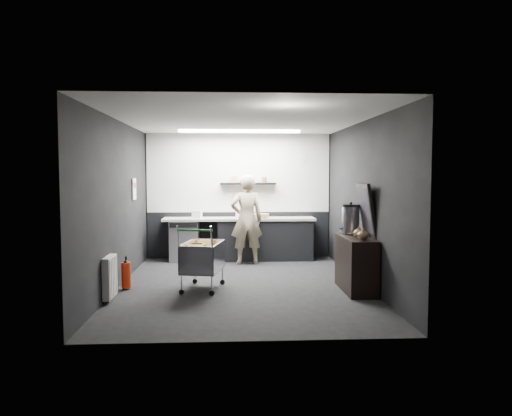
{
  "coord_description": "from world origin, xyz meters",
  "views": [
    {
      "loc": [
        -0.22,
        -8.11,
        1.84
      ],
      "look_at": [
        0.25,
        0.4,
        1.25
      ],
      "focal_mm": 35.0,
      "sensor_mm": 36.0,
      "label": 1
    }
  ],
  "objects": [
    {
      "name": "white_container",
      "position": [
        -0.88,
        2.37,
        0.98
      ],
      "size": [
        0.22,
        0.19,
        0.16
      ],
      "primitive_type": "cube",
      "rotation": [
        0.0,
        0.0,
        -0.29
      ],
      "color": "silver",
      "rests_on": "prep_counter"
    },
    {
      "name": "poster_red_band",
      "position": [
        -1.98,
        1.3,
        1.62
      ],
      "size": [
        0.02,
        0.22,
        0.1
      ],
      "primitive_type": "cube",
      "color": "red",
      "rests_on": "poster"
    },
    {
      "name": "wall_clock",
      "position": [
        1.4,
        2.72,
        2.15
      ],
      "size": [
        0.2,
        0.03,
        0.2
      ],
      "primitive_type": "cylinder",
      "rotation": [
        1.57,
        0.0,
        0.0
      ],
      "color": "silver",
      "rests_on": "wall_back"
    },
    {
      "name": "sideboard",
      "position": [
        1.78,
        -0.46,
        0.54
      ],
      "size": [
        0.48,
        1.13,
        1.69
      ],
      "color": "black",
      "rests_on": "floor"
    },
    {
      "name": "ceiling",
      "position": [
        0.0,
        0.0,
        2.7
      ],
      "size": [
        5.5,
        5.5,
        0.0
      ],
      "primitive_type": "plane",
      "rotation": [
        3.14,
        0.0,
        0.0
      ],
      "color": "silver",
      "rests_on": "wall_back"
    },
    {
      "name": "wall_left",
      "position": [
        -2.0,
        0.0,
        1.35
      ],
      "size": [
        0.0,
        5.5,
        5.5
      ],
      "primitive_type": "plane",
      "rotation": [
        1.57,
        0.0,
        1.57
      ],
      "color": "black",
      "rests_on": "floor"
    },
    {
      "name": "wall_back",
      "position": [
        0.0,
        2.75,
        1.35
      ],
      "size": [
        5.5,
        0.0,
        5.5
      ],
      "primitive_type": "plane",
      "rotation": [
        1.57,
        0.0,
        0.0
      ],
      "color": "black",
      "rests_on": "floor"
    },
    {
      "name": "poster",
      "position": [
        -1.98,
        1.3,
        1.55
      ],
      "size": [
        0.02,
        0.3,
        0.4
      ],
      "primitive_type": "cube",
      "color": "white",
      "rests_on": "wall_left"
    },
    {
      "name": "shopping_cart",
      "position": [
        -0.64,
        -0.25,
        0.48
      ],
      "size": [
        0.72,
        1.02,
        1.02
      ],
      "color": "silver",
      "rests_on": "floor"
    },
    {
      "name": "wall_front",
      "position": [
        0.0,
        -2.75,
        1.35
      ],
      "size": [
        5.5,
        0.0,
        5.5
      ],
      "primitive_type": "plane",
      "rotation": [
        -1.57,
        0.0,
        0.0
      ],
      "color": "black",
      "rests_on": "floor"
    },
    {
      "name": "pink_tub",
      "position": [
        0.03,
        2.42,
        1.0
      ],
      "size": [
        0.2,
        0.2,
        0.2
      ],
      "primitive_type": "cylinder",
      "color": "silver",
      "rests_on": "prep_counter"
    },
    {
      "name": "dado_panel",
      "position": [
        0.0,
        2.73,
        0.5
      ],
      "size": [
        3.95,
        0.02,
        1.0
      ],
      "primitive_type": "cube",
      "color": "black",
      "rests_on": "wall_back"
    },
    {
      "name": "ceiling_strip",
      "position": [
        0.0,
        1.85,
        2.67
      ],
      "size": [
        2.4,
        0.2,
        0.04
      ],
      "primitive_type": "cube",
      "color": "white",
      "rests_on": "ceiling"
    },
    {
      "name": "kitchen_wall_panel",
      "position": [
        0.0,
        2.73,
        1.85
      ],
      "size": [
        3.95,
        0.02,
        1.7
      ],
      "primitive_type": "cube",
      "color": "silver",
      "rests_on": "wall_back"
    },
    {
      "name": "floor",
      "position": [
        0.0,
        0.0,
        0.0
      ],
      "size": [
        5.5,
        5.5,
        0.0
      ],
      "primitive_type": "plane",
      "color": "black",
      "rests_on": "ground"
    },
    {
      "name": "person",
      "position": [
        0.14,
        1.97,
        0.91
      ],
      "size": [
        0.72,
        0.53,
        1.82
      ],
      "primitive_type": "imported",
      "rotation": [
        0.0,
        0.0,
        3.29
      ],
      "color": "beige",
      "rests_on": "floor"
    },
    {
      "name": "prep_counter",
      "position": [
        0.14,
        2.42,
        0.46
      ],
      "size": [
        3.2,
        0.61,
        0.9
      ],
      "color": "black",
      "rests_on": "floor"
    },
    {
      "name": "floating_shelf",
      "position": [
        0.2,
        2.62,
        1.62
      ],
      "size": [
        1.2,
        0.22,
        0.04
      ],
      "primitive_type": "cube",
      "color": "black",
      "rests_on": "wall_back"
    },
    {
      "name": "fire_extinguisher",
      "position": [
        -1.85,
        -0.18,
        0.24
      ],
      "size": [
        0.15,
        0.15,
        0.5
      ],
      "color": "red",
      "rests_on": "floor"
    },
    {
      "name": "wall_right",
      "position": [
        2.0,
        0.0,
        1.35
      ],
      "size": [
        0.0,
        5.5,
        5.5
      ],
      "primitive_type": "plane",
      "rotation": [
        1.57,
        0.0,
        -1.57
      ],
      "color": "black",
      "rests_on": "floor"
    },
    {
      "name": "radiator",
      "position": [
        -1.94,
        -0.9,
        0.35
      ],
      "size": [
        0.1,
        0.5,
        0.6
      ],
      "primitive_type": "cube",
      "color": "silver",
      "rests_on": "wall_left"
    },
    {
      "name": "cardboard_box",
      "position": [
        0.37,
        2.37,
        0.95
      ],
      "size": [
        0.54,
        0.47,
        0.09
      ],
      "primitive_type": "cube",
      "rotation": [
        0.0,
        0.0,
        -0.29
      ],
      "color": "tan",
      "rests_on": "prep_counter"
    }
  ]
}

